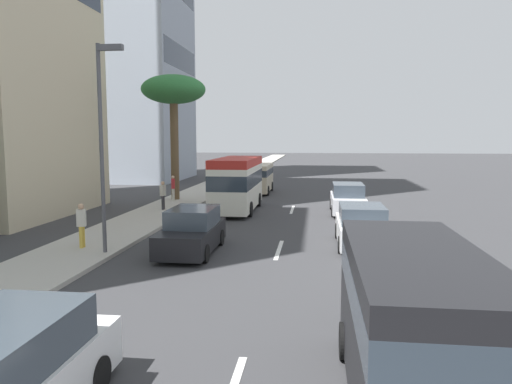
# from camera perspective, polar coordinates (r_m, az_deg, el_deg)

# --- Properties ---
(ground_plane) EXTENTS (198.00, 198.00, 0.00)m
(ground_plane) POSITION_cam_1_polar(r_m,az_deg,el_deg) (34.56, 4.76, -0.70)
(ground_plane) COLOR #38383A
(sidewalk_right) EXTENTS (162.00, 3.20, 0.15)m
(sidewalk_right) POSITION_cam_1_polar(r_m,az_deg,el_deg) (35.62, -7.25, -0.39)
(sidewalk_right) COLOR #B2ADA3
(sidewalk_right) RESTS_ON ground_plane
(lane_stripe_mid) EXTENTS (3.20, 0.16, 0.01)m
(lane_stripe_mid) POSITION_cam_1_polar(r_m,az_deg,el_deg) (18.72, 2.73, -6.80)
(lane_stripe_mid) COLOR silver
(lane_stripe_mid) RESTS_ON ground_plane
(lane_stripe_far) EXTENTS (3.20, 0.16, 0.01)m
(lane_stripe_far) POSITION_cam_1_polar(r_m,az_deg,el_deg) (28.94, 4.30, -2.08)
(lane_stripe_far) COLOR silver
(lane_stripe_far) RESTS_ON ground_plane
(car_lead) EXTENTS (4.36, 1.84, 1.66)m
(car_lead) POSITION_cam_1_polar(r_m,az_deg,el_deg) (18.31, -7.54, -4.67)
(car_lead) COLOR black
(car_lead) RESTS_ON ground_plane
(car_third) EXTENTS (4.58, 1.88, 1.72)m
(car_third) POSITION_cam_1_polar(r_m,az_deg,el_deg) (27.87, 10.75, -0.84)
(car_third) COLOR silver
(car_third) RESTS_ON ground_plane
(van_fourth) EXTENTS (5.38, 2.18, 2.22)m
(van_fourth) POSITION_cam_1_polar(r_m,az_deg,el_deg) (37.46, 0.12, 1.84)
(van_fourth) COLOR beige
(van_fourth) RESTS_ON ground_plane
(van_fifth) EXTENTS (5.28, 2.14, 2.57)m
(van_fifth) POSITION_cam_1_polar(r_m,az_deg,el_deg) (8.25, 18.16, -13.98)
(van_fifth) COLOR black
(van_fifth) RESTS_ON ground_plane
(car_sixth) EXTENTS (4.35, 1.91, 1.66)m
(car_sixth) POSITION_cam_1_polar(r_m,az_deg,el_deg) (19.62, 12.30, -4.01)
(car_sixth) COLOR white
(car_sixth) RESTS_ON ground_plane
(minibus_seventh) EXTENTS (7.00, 2.29, 3.11)m
(minibus_seventh) POSITION_cam_1_polar(r_m,az_deg,el_deg) (28.20, -2.23, 1.18)
(minibus_seventh) COLOR silver
(minibus_seventh) RESTS_ON ground_plane
(pedestrian_near_lamp) EXTENTS (0.36, 0.29, 1.66)m
(pedestrian_near_lamp) POSITION_cam_1_polar(r_m,az_deg,el_deg) (32.12, -9.74, 0.59)
(pedestrian_near_lamp) COLOR beige
(pedestrian_near_lamp) RESTS_ON sidewalk_right
(pedestrian_mid_block) EXTENTS (0.30, 0.36, 1.68)m
(pedestrian_mid_block) POSITION_cam_1_polar(r_m,az_deg,el_deg) (19.38, -19.88, -3.50)
(pedestrian_mid_block) COLOR gold
(pedestrian_mid_block) RESTS_ON sidewalk_right
(pedestrian_by_tree) EXTENTS (0.37, 0.30, 1.64)m
(pedestrian_by_tree) POSITION_cam_1_polar(r_m,az_deg,el_deg) (28.34, -10.92, -0.23)
(pedestrian_by_tree) COLOR #333338
(pedestrian_by_tree) RESTS_ON sidewalk_right
(palm_tree) EXTENTS (4.21, 4.21, 8.23)m
(palm_tree) POSITION_cam_1_polar(r_m,az_deg,el_deg) (32.89, -9.70, 11.46)
(palm_tree) COLOR brown
(palm_tree) RESTS_ON sidewalk_right
(street_lamp) EXTENTS (0.24, 0.97, 7.40)m
(street_lamp) POSITION_cam_1_polar(r_m,az_deg,el_deg) (18.05, -17.54, 7.31)
(street_lamp) COLOR #4C4C51
(street_lamp) RESTS_ON sidewalk_right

